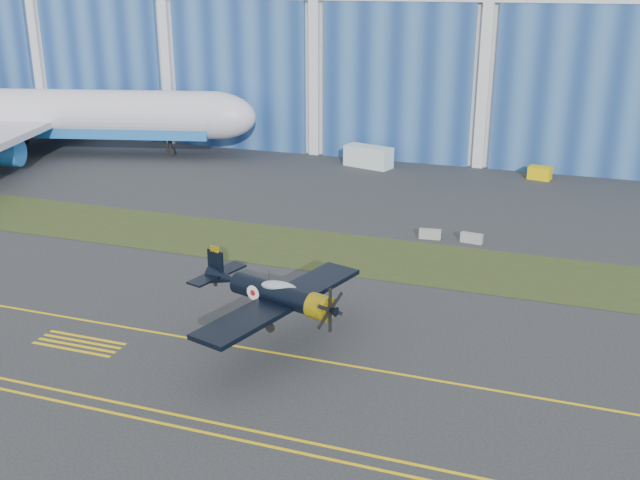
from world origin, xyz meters
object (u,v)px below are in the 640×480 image
(warbird, at_px, (273,293))
(jetliner, at_px, (19,61))
(tug, at_px, (540,173))
(shipping_container, at_px, (368,157))

(warbird, relative_size, jetliner, 0.20)
(warbird, height_order, jetliner, jetliner)
(jetliner, bearing_deg, warbird, -52.02)
(tug, bearing_deg, shipping_container, -167.07)
(tug, bearing_deg, jetliner, -162.09)
(warbird, xyz_separation_m, jetliner, (-53.42, 41.30, 8.53))
(warbird, relative_size, tug, 6.50)
(warbird, height_order, shipping_container, warbird)
(warbird, distance_m, shipping_container, 49.72)
(jetliner, relative_size, tug, 32.09)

